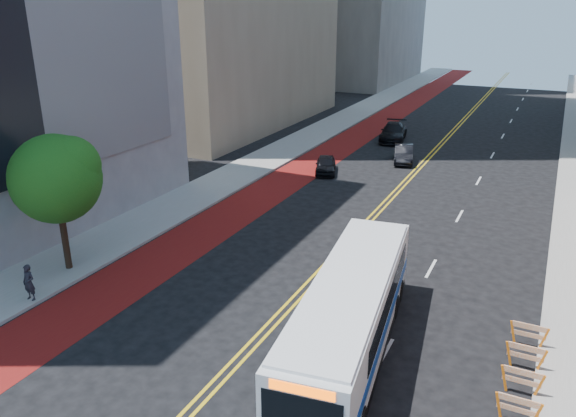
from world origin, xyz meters
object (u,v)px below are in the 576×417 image
(transit_bus, at_px, (350,315))
(car_c, at_px, (393,132))
(pedestrian, at_px, (29,283))
(street_tree, at_px, (57,175))
(car_b, at_px, (404,154))
(car_a, at_px, (326,165))

(transit_bus, height_order, car_c, transit_bus)
(pedestrian, bearing_deg, street_tree, 103.90)
(street_tree, relative_size, car_b, 1.60)
(pedestrian, bearing_deg, car_c, 79.34)
(transit_bus, distance_m, car_c, 35.17)
(car_c, bearing_deg, transit_bus, -86.43)
(car_a, xyz_separation_m, car_c, (1.77, 12.59, 0.16))
(transit_bus, distance_m, pedestrian, 14.22)
(car_c, bearing_deg, car_a, -107.63)
(street_tree, distance_m, car_a, 21.98)
(car_a, xyz_separation_m, car_b, (4.60, 5.64, 0.05))
(transit_bus, xyz_separation_m, car_c, (-8.02, 34.23, -0.93))
(street_tree, height_order, car_c, street_tree)
(pedestrian, bearing_deg, car_b, 72.08)
(car_a, bearing_deg, car_c, 61.83)
(street_tree, distance_m, transit_bus, 15.19)
(street_tree, bearing_deg, car_b, 70.07)
(car_b, height_order, pedestrian, pedestrian)
(street_tree, height_order, car_a, street_tree)
(transit_bus, height_order, car_a, transit_bus)
(transit_bus, height_order, car_b, transit_bus)
(street_tree, distance_m, pedestrian, 5.07)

